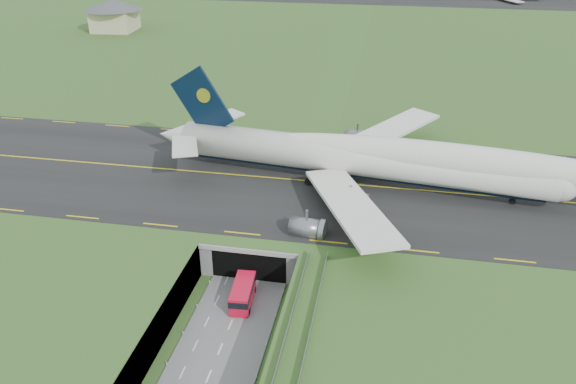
# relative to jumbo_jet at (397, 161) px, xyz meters

# --- Properties ---
(ground) EXTENTS (900.00, 900.00, 0.00)m
(ground) POSITION_rel_jumbo_jet_xyz_m (-21.76, -33.00, -11.62)
(ground) COLOR #375421
(ground) RESTS_ON ground
(airfield_deck) EXTENTS (800.00, 800.00, 6.00)m
(airfield_deck) POSITION_rel_jumbo_jet_xyz_m (-21.76, -33.00, -8.62)
(airfield_deck) COLOR gray
(airfield_deck) RESTS_ON ground
(trench_road) EXTENTS (12.00, 75.00, 0.20)m
(trench_road) POSITION_rel_jumbo_jet_xyz_m (-21.76, -40.50, -11.52)
(trench_road) COLOR slate
(trench_road) RESTS_ON ground
(taxiway) EXTENTS (800.00, 44.00, 0.18)m
(taxiway) POSITION_rel_jumbo_jet_xyz_m (-21.76, -0.00, -5.53)
(taxiway) COLOR black
(taxiway) RESTS_ON airfield_deck
(tunnel_portal) EXTENTS (17.00, 22.30, 6.00)m
(tunnel_portal) POSITION_rel_jumbo_jet_xyz_m (-21.76, -16.29, -8.28)
(tunnel_portal) COLOR gray
(tunnel_portal) RESTS_ON ground
(jumbo_jet) EXTENTS (99.04, 62.55, 20.84)m
(jumbo_jet) POSITION_rel_jumbo_jet_xyz_m (0.00, 0.00, 0.00)
(jumbo_jet) COLOR white
(jumbo_jet) RESTS_ON ground
(shuttle_tram) EXTENTS (3.48, 7.90, 3.14)m
(shuttle_tram) POSITION_rel_jumbo_jet_xyz_m (-21.30, -30.59, -9.89)
(shuttle_tram) COLOR red
(shuttle_tram) RESTS_ON ground
(service_building) EXTENTS (25.35, 25.35, 12.83)m
(service_building) POSITION_rel_jumbo_jet_xyz_m (-117.19, 126.04, 1.99)
(service_building) COLOR beige
(service_building) RESTS_ON ground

